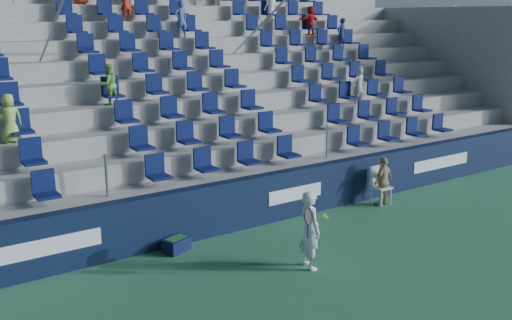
{
  "coord_description": "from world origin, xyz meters",
  "views": [
    {
      "loc": [
        -6.78,
        -7.53,
        4.85
      ],
      "look_at": [
        0.2,
        2.8,
        1.7
      ],
      "focal_mm": 40.0,
      "sensor_mm": 36.0,
      "label": 1
    }
  ],
  "objects": [
    {
      "name": "ground",
      "position": [
        0.0,
        0.0,
        0.0
      ],
      "size": [
        70.0,
        70.0,
        0.0
      ],
      "primitive_type": "plane",
      "color": "#32754C",
      "rests_on": "ground"
    },
    {
      "name": "sponsor_wall",
      "position": [
        0.0,
        3.15,
        0.6
      ],
      "size": [
        24.0,
        0.32,
        1.2
      ],
      "color": "#0E1934",
      "rests_on": "ground"
    },
    {
      "name": "tennis_player",
      "position": [
        -0.05,
        0.56,
        0.8
      ],
      "size": [
        0.69,
        0.65,
        1.58
      ],
      "color": "white",
      "rests_on": "ground"
    },
    {
      "name": "grandstand",
      "position": [
        0.0,
        8.24,
        2.13
      ],
      "size": [
        24.0,
        8.17,
        6.63
      ],
      "color": "#A9A9A3",
      "rests_on": "ground"
    },
    {
      "name": "ball_bin",
      "position": [
        -1.87,
        2.75,
        0.17
      ],
      "size": [
        0.63,
        0.52,
        0.31
      ],
      "color": "#0E1435",
      "rests_on": "ground"
    },
    {
      "name": "line_judge_chair",
      "position": [
        4.03,
        2.66,
        0.58
      ],
      "size": [
        0.46,
        0.47,
        1.02
      ],
      "color": "white",
      "rests_on": "ground"
    },
    {
      "name": "line_judge",
      "position": [
        4.03,
        2.5,
        0.65
      ],
      "size": [
        0.82,
        0.48,
        1.31
      ],
      "primitive_type": "imported",
      "rotation": [
        0.0,
        0.0,
        3.36
      ],
      "color": "tan",
      "rests_on": "ground"
    }
  ]
}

